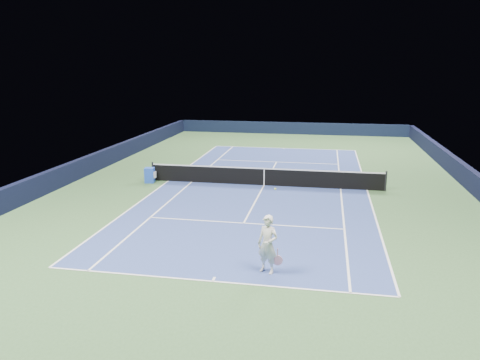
# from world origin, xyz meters

# --- Properties ---
(ground) EXTENTS (40.00, 40.00, 0.00)m
(ground) POSITION_xyz_m (0.00, 0.00, 0.00)
(ground) COLOR #355930
(ground) RESTS_ON ground
(wall_far) EXTENTS (22.00, 0.35, 1.10)m
(wall_far) POSITION_xyz_m (0.00, 19.82, 0.55)
(wall_far) COLOR black
(wall_far) RESTS_ON ground
(wall_right) EXTENTS (0.35, 40.00, 1.10)m
(wall_right) POSITION_xyz_m (10.82, 0.00, 0.55)
(wall_right) COLOR black
(wall_right) RESTS_ON ground
(wall_left) EXTENTS (0.35, 40.00, 1.10)m
(wall_left) POSITION_xyz_m (-10.82, 0.00, 0.55)
(wall_left) COLOR black
(wall_left) RESTS_ON ground
(court_surface) EXTENTS (10.97, 23.77, 0.01)m
(court_surface) POSITION_xyz_m (0.00, 0.00, 0.00)
(court_surface) COLOR navy
(court_surface) RESTS_ON ground
(baseline_far) EXTENTS (10.97, 0.08, 0.00)m
(baseline_far) POSITION_xyz_m (0.00, 11.88, 0.01)
(baseline_far) COLOR white
(baseline_far) RESTS_ON ground
(baseline_near) EXTENTS (10.97, 0.08, 0.00)m
(baseline_near) POSITION_xyz_m (0.00, -11.88, 0.01)
(baseline_near) COLOR white
(baseline_near) RESTS_ON ground
(sideline_doubles_right) EXTENTS (0.08, 23.77, 0.00)m
(sideline_doubles_right) POSITION_xyz_m (5.49, 0.00, 0.01)
(sideline_doubles_right) COLOR white
(sideline_doubles_right) RESTS_ON ground
(sideline_doubles_left) EXTENTS (0.08, 23.77, 0.00)m
(sideline_doubles_left) POSITION_xyz_m (-5.49, 0.00, 0.01)
(sideline_doubles_left) COLOR white
(sideline_doubles_left) RESTS_ON ground
(sideline_singles_right) EXTENTS (0.08, 23.77, 0.00)m
(sideline_singles_right) POSITION_xyz_m (4.12, 0.00, 0.01)
(sideline_singles_right) COLOR white
(sideline_singles_right) RESTS_ON ground
(sideline_singles_left) EXTENTS (0.08, 23.77, 0.00)m
(sideline_singles_left) POSITION_xyz_m (-4.12, 0.00, 0.01)
(sideline_singles_left) COLOR white
(sideline_singles_left) RESTS_ON ground
(service_line_far) EXTENTS (8.23, 0.08, 0.00)m
(service_line_far) POSITION_xyz_m (0.00, 6.40, 0.01)
(service_line_far) COLOR white
(service_line_far) RESTS_ON ground
(service_line_near) EXTENTS (8.23, 0.08, 0.00)m
(service_line_near) POSITION_xyz_m (0.00, -6.40, 0.01)
(service_line_near) COLOR white
(service_line_near) RESTS_ON ground
(center_service_line) EXTENTS (0.08, 12.80, 0.00)m
(center_service_line) POSITION_xyz_m (0.00, 0.00, 0.01)
(center_service_line) COLOR white
(center_service_line) RESTS_ON ground
(center_mark_far) EXTENTS (0.08, 0.30, 0.00)m
(center_mark_far) POSITION_xyz_m (0.00, 11.73, 0.01)
(center_mark_far) COLOR white
(center_mark_far) RESTS_ON ground
(center_mark_near) EXTENTS (0.08, 0.30, 0.00)m
(center_mark_near) POSITION_xyz_m (0.00, -11.73, 0.01)
(center_mark_near) COLOR white
(center_mark_near) RESTS_ON ground
(tennis_net) EXTENTS (12.90, 0.10, 1.07)m
(tennis_net) POSITION_xyz_m (0.00, 0.00, 0.50)
(tennis_net) COLOR black
(tennis_net) RESTS_ON ground
(sponsor_cube) EXTENTS (0.62, 0.54, 0.84)m
(sponsor_cube) POSITION_xyz_m (-6.40, -0.51, 0.42)
(sponsor_cube) COLOR blue
(sponsor_cube) RESTS_ON ground
(tennis_player) EXTENTS (0.89, 1.38, 2.52)m
(tennis_player) POSITION_xyz_m (1.57, -10.93, 0.95)
(tennis_player) COLOR silver
(tennis_player) RESTS_ON ground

